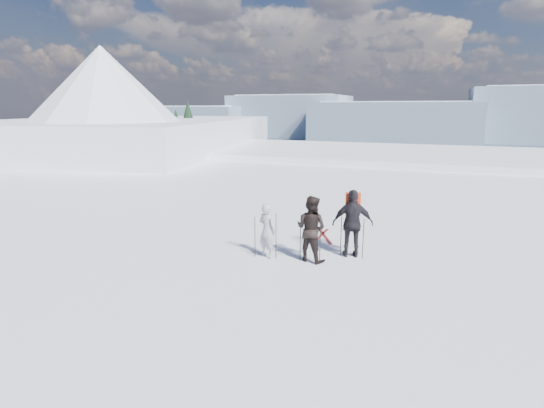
{
  "coord_description": "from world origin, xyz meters",
  "views": [
    {
      "loc": [
        2.9,
        -8.66,
        4.33
      ],
      "look_at": [
        -1.63,
        3.0,
        1.44
      ],
      "focal_mm": 28.0,
      "sensor_mm": 36.0,
      "label": 1
    }
  ],
  "objects_px": {
    "skier_pack": "(353,224)",
    "skier_dark": "(311,229)",
    "skier_grey": "(267,230)",
    "skis_loose": "(323,236)"
  },
  "relations": [
    {
      "from": "skier_pack",
      "to": "skis_loose",
      "type": "relative_size",
      "value": 1.18
    },
    {
      "from": "skier_grey",
      "to": "skis_loose",
      "type": "distance_m",
      "value": 2.86
    },
    {
      "from": "skier_pack",
      "to": "skier_dark",
      "type": "bearing_deg",
      "value": 21.22
    },
    {
      "from": "skier_dark",
      "to": "skis_loose",
      "type": "relative_size",
      "value": 1.11
    },
    {
      "from": "skier_grey",
      "to": "skier_dark",
      "type": "height_order",
      "value": "skier_dark"
    },
    {
      "from": "skier_grey",
      "to": "skier_pack",
      "type": "height_order",
      "value": "skier_pack"
    },
    {
      "from": "skis_loose",
      "to": "skier_dark",
      "type": "bearing_deg",
      "value": -84.13
    },
    {
      "from": "skier_pack",
      "to": "skis_loose",
      "type": "height_order",
      "value": "skier_pack"
    },
    {
      "from": "skier_dark",
      "to": "skier_pack",
      "type": "height_order",
      "value": "skier_pack"
    },
    {
      "from": "skier_dark",
      "to": "skier_grey",
      "type": "bearing_deg",
      "value": 22.28
    }
  ]
}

